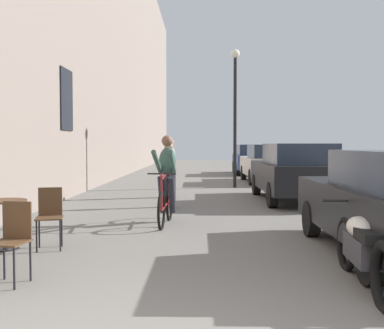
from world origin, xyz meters
name	(u,v)px	position (x,y,z in m)	size (l,w,h in m)	color
cafe_chair_near_toward_street	(12,236)	(-1.53, 2.33, 0.52)	(0.44, 0.44, 0.89)	black
cafe_table_mid	(4,214)	(-2.32, 3.95, 0.52)	(0.64, 0.64, 0.72)	black
cafe_chair_mid_toward_street	(50,213)	(-1.68, 4.02, 0.52)	(0.46, 0.46, 0.89)	black
cyclist_on_bicycle	(166,182)	(-0.12, 6.22, 0.81)	(0.52, 1.76, 1.74)	black
pedestrian_near	(169,171)	(-0.23, 8.56, 0.89)	(0.38, 0.29, 1.59)	#26262D
pedestrian_mid	(170,164)	(-0.35, 10.63, 0.97)	(0.38, 0.30, 1.72)	#26262D
street_lamp	(235,100)	(1.77, 13.82, 3.11)	(0.32, 0.32, 4.90)	black
parked_car_second	(295,171)	(3.08, 9.77, 0.81)	(1.89, 4.39, 1.55)	black
parked_car_third	(268,163)	(3.26, 16.02, 0.79)	(1.87, 4.32, 1.53)	beige
parked_car_fourth	(252,159)	(3.21, 21.30, 0.80)	(1.86, 4.33, 1.54)	#384C84
parked_motorcycle	(363,249)	(2.28, 2.24, 0.40)	(0.62, 2.15, 0.92)	black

